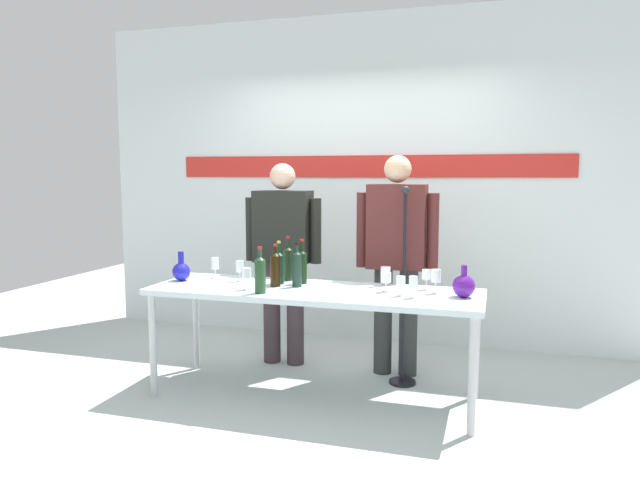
% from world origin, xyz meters
% --- Properties ---
extents(ground_plane, '(10.00, 10.00, 0.00)m').
position_xyz_m(ground_plane, '(0.00, 0.00, 0.00)').
color(ground_plane, '#B0BCB7').
extents(back_wall, '(5.22, 0.11, 3.00)m').
position_xyz_m(back_wall, '(0.00, 1.59, 1.50)').
color(back_wall, white).
rests_on(back_wall, ground).
extents(display_table, '(2.28, 0.71, 0.77)m').
position_xyz_m(display_table, '(0.00, 0.00, 0.71)').
color(display_table, silver).
rests_on(display_table, ground).
extents(decanter_blue_left, '(0.13, 0.13, 0.22)m').
position_xyz_m(decanter_blue_left, '(-1.04, 0.02, 0.84)').
color(decanter_blue_left, '#1C1EAF').
rests_on(decanter_blue_left, display_table).
extents(decanter_blue_right, '(0.15, 0.15, 0.21)m').
position_xyz_m(decanter_blue_right, '(1.00, 0.02, 0.85)').
color(decanter_blue_right, '#53188B').
rests_on(decanter_blue_right, display_table).
extents(presenter_left, '(0.65, 0.22, 1.64)m').
position_xyz_m(presenter_left, '(-0.46, 0.65, 0.95)').
color(presenter_left, '#3A2E32').
rests_on(presenter_left, ground).
extents(presenter_right, '(0.63, 0.22, 1.70)m').
position_xyz_m(presenter_right, '(0.46, 0.65, 0.97)').
color(presenter_right, '#2F3131').
rests_on(presenter_right, ground).
extents(wine_bottle_0, '(0.07, 0.07, 0.32)m').
position_xyz_m(wine_bottle_0, '(-0.14, 0.17, 0.90)').
color(wine_bottle_0, black).
rests_on(wine_bottle_0, display_table).
extents(wine_bottle_1, '(0.07, 0.07, 0.31)m').
position_xyz_m(wine_bottle_1, '(-0.30, 0.12, 0.89)').
color(wine_bottle_1, '#113A23').
rests_on(wine_bottle_1, display_table).
extents(wine_bottle_2, '(0.07, 0.07, 0.33)m').
position_xyz_m(wine_bottle_2, '(-0.28, 0.26, 0.90)').
color(wine_bottle_2, '#1C2F19').
rests_on(wine_bottle_2, display_table).
extents(wine_bottle_3, '(0.07, 0.07, 0.31)m').
position_xyz_m(wine_bottle_3, '(-0.30, -0.23, 0.90)').
color(wine_bottle_3, '#1F4022').
rests_on(wine_bottle_3, display_table).
extents(wine_bottle_4, '(0.07, 0.07, 0.31)m').
position_xyz_m(wine_bottle_4, '(-0.14, 0.05, 0.90)').
color(wine_bottle_4, '#1A3227').
rests_on(wine_bottle_4, display_table).
extents(wine_bottle_5, '(0.07, 0.07, 0.30)m').
position_xyz_m(wine_bottle_5, '(-0.29, 0.02, 0.90)').
color(wine_bottle_5, black).
rests_on(wine_bottle_5, display_table).
extents(wine_glass_left_0, '(0.06, 0.06, 0.15)m').
position_xyz_m(wine_glass_left_0, '(-0.43, -0.15, 0.88)').
color(wine_glass_left_0, white).
rests_on(wine_glass_left_0, display_table).
extents(wine_glass_left_1, '(0.06, 0.06, 0.16)m').
position_xyz_m(wine_glass_left_1, '(-0.84, 0.19, 0.88)').
color(wine_glass_left_1, white).
rests_on(wine_glass_left_1, display_table).
extents(wine_glass_left_2, '(0.06, 0.06, 0.15)m').
position_xyz_m(wine_glass_left_2, '(-0.61, 0.12, 0.88)').
color(wine_glass_left_2, white).
rests_on(wine_glass_left_2, display_table).
extents(wine_glass_right_0, '(0.07, 0.07, 0.16)m').
position_xyz_m(wine_glass_right_0, '(0.82, 0.10, 0.88)').
color(wine_glass_right_0, white).
rests_on(wine_glass_right_0, display_table).
extents(wine_glass_right_1, '(0.06, 0.06, 0.14)m').
position_xyz_m(wine_glass_right_1, '(0.74, 0.20, 0.87)').
color(wine_glass_right_1, white).
rests_on(wine_glass_right_1, display_table).
extents(wine_glass_right_2, '(0.06, 0.06, 0.13)m').
position_xyz_m(wine_glass_right_2, '(0.61, -0.05, 0.86)').
color(wine_glass_right_2, white).
rests_on(wine_glass_right_2, display_table).
extents(wine_glass_right_3, '(0.07, 0.07, 0.13)m').
position_xyz_m(wine_glass_right_3, '(0.49, 0.05, 0.86)').
color(wine_glass_right_3, white).
rests_on(wine_glass_right_3, display_table).
extents(wine_glass_right_4, '(0.07, 0.07, 0.13)m').
position_xyz_m(wine_glass_right_4, '(0.45, 0.28, 0.86)').
color(wine_glass_right_4, white).
rests_on(wine_glass_right_4, display_table).
extents(wine_glass_right_5, '(0.06, 0.06, 0.14)m').
position_xyz_m(wine_glass_right_5, '(0.69, -0.09, 0.87)').
color(wine_glass_right_5, white).
rests_on(wine_glass_right_5, display_table).
extents(microphone_stand, '(0.20, 0.20, 1.47)m').
position_xyz_m(microphone_stand, '(0.55, 0.45, 0.49)').
color(microphone_stand, black).
rests_on(microphone_stand, ground).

